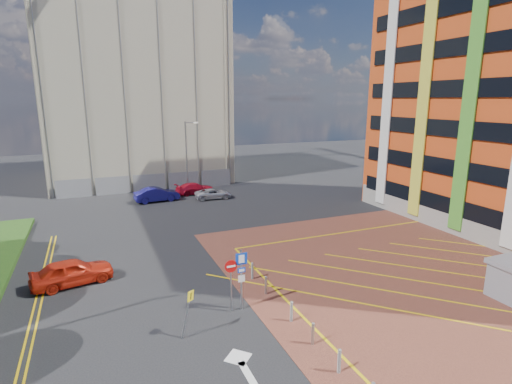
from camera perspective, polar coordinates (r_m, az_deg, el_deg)
ground at (r=20.22m, az=-2.41°, el=-17.93°), size 140.00×140.00×0.00m
forecourt at (r=27.73m, az=26.38°, el=-10.37°), size 26.00×26.00×0.02m
lamp_back at (r=45.80m, az=-9.81°, el=5.35°), size 1.53×0.16×8.00m
sign_cluster at (r=20.21m, az=-2.65°, el=-11.67°), size 1.17×0.12×3.20m
warning_sign at (r=18.58m, az=-9.70°, el=-16.04°), size 0.68×0.40×2.25m
bollard_row at (r=19.49m, az=6.03°, el=-17.67°), size 0.14×11.14×0.90m
construction_building at (r=56.59m, az=-17.03°, el=13.18°), size 21.20×19.20×22.00m
construction_fence at (r=47.74m, az=-13.80°, el=1.38°), size 21.60×0.06×2.00m
car_red_left at (r=25.62m, az=-24.78°, el=-10.32°), size 4.71×2.65×1.51m
car_blue_back at (r=42.72m, az=-13.99°, el=-0.34°), size 4.66×1.95×1.50m
car_red_back at (r=45.33m, az=-8.72°, el=0.52°), size 4.51×2.23×1.26m
car_silver_back at (r=42.91m, az=-6.12°, el=-0.24°), size 4.00×2.01×1.08m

